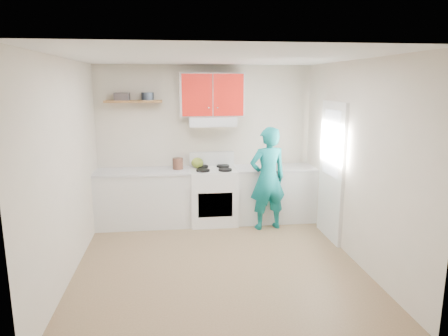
{
  "coord_description": "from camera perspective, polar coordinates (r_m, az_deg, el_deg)",
  "views": [
    {
      "loc": [
        -0.54,
        -4.89,
        2.31
      ],
      "look_at": [
        0.15,
        0.55,
        1.15
      ],
      "focal_mm": 32.42,
      "sensor_mm": 36.0,
      "label": 1
    }
  ],
  "objects": [
    {
      "name": "counter_left",
      "position": [
        6.77,
        -11.2,
        -4.24
      ],
      "size": [
        1.52,
        0.6,
        0.9
      ],
      "primitive_type": "cube",
      "color": "silver",
      "rests_on": "floor"
    },
    {
      "name": "door",
      "position": [
        6.19,
        14.93,
        -0.46
      ],
      "size": [
        0.05,
        0.85,
        2.05
      ],
      "primitive_type": "cube",
      "color": "white",
      "rests_on": "floor"
    },
    {
      "name": "stove",
      "position": [
        6.76,
        -1.51,
        -3.96
      ],
      "size": [
        0.76,
        0.65,
        0.92
      ],
      "primitive_type": "cube",
      "color": "white",
      "rests_on": "floor"
    },
    {
      "name": "silicone_mat",
      "position": [
        6.88,
        10.62,
        -0.08
      ],
      "size": [
        0.32,
        0.28,
        0.01
      ],
      "primitive_type": "cube",
      "rotation": [
        0.0,
        0.0,
        0.18
      ],
      "color": "red",
      "rests_on": "counter_right"
    },
    {
      "name": "left_wall",
      "position": [
        5.15,
        -21.23,
        -0.18
      ],
      "size": [
        0.04,
        3.8,
        2.6
      ],
      "primitive_type": "cube",
      "color": "beige",
      "rests_on": "floor"
    },
    {
      "name": "door_glass",
      "position": [
        6.1,
        14.9,
        3.43
      ],
      "size": [
        0.01,
        0.55,
        0.95
      ],
      "primitive_type": "cube",
      "color": "white",
      "rests_on": "door"
    },
    {
      "name": "counter_right",
      "position": [
        6.96,
        7.04,
        -3.66
      ],
      "size": [
        1.32,
        0.6,
        0.9
      ],
      "primitive_type": "cube",
      "color": "silver",
      "rests_on": "floor"
    },
    {
      "name": "range_hood",
      "position": [
        6.63,
        -1.66,
        6.61
      ],
      "size": [
        0.76,
        0.44,
        0.15
      ],
      "primitive_type": "cube",
      "color": "silver",
      "rests_on": "back_wall"
    },
    {
      "name": "crock",
      "position": [
        6.66,
        -6.53,
        0.53
      ],
      "size": [
        0.21,
        0.21,
        0.21
      ],
      "primitive_type": "cylinder",
      "rotation": [
        0.0,
        0.0,
        0.27
      ],
      "color": "#523023",
      "rests_on": "counter_left"
    },
    {
      "name": "kettle",
      "position": [
        6.73,
        -3.78,
        0.74
      ],
      "size": [
        0.27,
        0.27,
        0.17
      ],
      "primitive_type": "ellipsoid",
      "rotation": [
        0.0,
        0.0,
        -0.43
      ],
      "color": "olive",
      "rests_on": "stove"
    },
    {
      "name": "cutting_board",
      "position": [
        6.67,
        3.73,
        -0.21
      ],
      "size": [
        0.29,
        0.22,
        0.02
      ],
      "primitive_type": "cube",
      "rotation": [
        0.0,
        0.0,
        -0.03
      ],
      "color": "olive",
      "rests_on": "counter_right"
    },
    {
      "name": "shelf",
      "position": [
        6.68,
        -12.61,
        9.16
      ],
      "size": [
        0.9,
        0.3,
        0.04
      ],
      "primitive_type": "cube",
      "color": "brown",
      "rests_on": "back_wall"
    },
    {
      "name": "tin",
      "position": [
        6.69,
        -10.72,
        9.91
      ],
      "size": [
        0.26,
        0.26,
        0.12
      ],
      "primitive_type": "cylinder",
      "rotation": [
        0.0,
        0.0,
        0.38
      ],
      "color": "#333D4C",
      "rests_on": "shelf"
    },
    {
      "name": "ceiling",
      "position": [
        4.93,
        -0.96,
        15.31
      ],
      "size": [
        3.6,
        3.8,
        0.04
      ],
      "primitive_type": "cube",
      "color": "white",
      "rests_on": "floor"
    },
    {
      "name": "right_wall",
      "position": [
        5.52,
        18.02,
        0.8
      ],
      "size": [
        0.04,
        3.8,
        2.6
      ],
      "primitive_type": "cube",
      "color": "beige",
      "rests_on": "floor"
    },
    {
      "name": "front_wall",
      "position": [
        3.2,
        2.83,
        -6.42
      ],
      "size": [
        3.6,
        0.04,
        2.6
      ],
      "primitive_type": "cube",
      "color": "beige",
      "rests_on": "floor"
    },
    {
      "name": "upper_cabinets",
      "position": [
        6.66,
        -1.73,
        10.29
      ],
      "size": [
        1.02,
        0.33,
        0.7
      ],
      "primitive_type": "cube",
      "color": "red",
      "rests_on": "back_wall"
    },
    {
      "name": "floor",
      "position": [
        5.44,
        -0.87,
        -13.2
      ],
      "size": [
        3.8,
        3.8,
        0.0
      ],
      "primitive_type": "plane",
      "color": "brown",
      "rests_on": "ground"
    },
    {
      "name": "person",
      "position": [
        6.43,
        6.18,
        -1.5
      ],
      "size": [
        0.66,
        0.49,
        1.65
      ],
      "primitive_type": "imported",
      "rotation": [
        0.0,
        0.0,
        3.31
      ],
      "color": "#0C7071",
      "rests_on": "floor"
    },
    {
      "name": "books",
      "position": [
        6.67,
        -14.19,
        9.75
      ],
      "size": [
        0.24,
        0.18,
        0.12
      ],
      "primitive_type": "cube",
      "rotation": [
        0.0,
        0.0,
        -0.06
      ],
      "color": "#3D3637",
      "rests_on": "shelf"
    },
    {
      "name": "back_wall",
      "position": [
        6.89,
        -2.65,
        3.49
      ],
      "size": [
        3.6,
        0.04,
        2.6
      ],
      "primitive_type": "cube",
      "color": "beige",
      "rests_on": "floor"
    }
  ]
}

